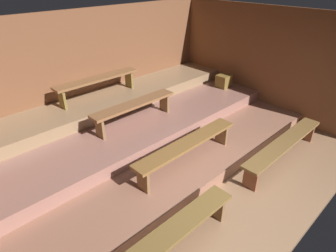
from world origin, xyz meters
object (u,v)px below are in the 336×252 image
object	(u,v)px
bench_floor_left	(160,244)
wooden_crate_middle	(223,81)
bench_floor_right	(284,145)
bench_lower_center	(187,146)
bench_middle_center	(134,107)
bench_upper_center	(97,81)

from	to	relation	value
bench_floor_left	wooden_crate_middle	distance (m)	4.82
bench_floor_right	bench_lower_center	world-z (taller)	bench_lower_center
bench_floor_left	bench_lower_center	world-z (taller)	bench_lower_center
wooden_crate_middle	bench_lower_center	bearing A→B (deg)	-154.29
bench_middle_center	wooden_crate_middle	xyz separation A→B (m)	(2.78, -0.03, -0.19)
bench_floor_left	bench_lower_center	size ratio (longest dim) A/B	1.12
bench_lower_center	bench_upper_center	xyz separation A→B (m)	(-0.09, 2.47, 0.47)
bench_middle_center	wooden_crate_middle	size ratio (longest dim) A/B	5.86
wooden_crate_middle	bench_middle_center	bearing A→B (deg)	179.31
bench_upper_center	wooden_crate_middle	size ratio (longest dim) A/B	6.04
bench_upper_center	wooden_crate_middle	distance (m)	3.11
bench_lower_center	bench_upper_center	bearing A→B (deg)	92.01
bench_lower_center	wooden_crate_middle	world-z (taller)	wooden_crate_middle
bench_floor_left	bench_upper_center	world-z (taller)	bench_upper_center
bench_floor_left	bench_lower_center	xyz separation A→B (m)	(1.46, 0.94, 0.23)
bench_floor_right	bench_upper_center	distance (m)	3.83
bench_middle_center	bench_upper_center	world-z (taller)	bench_upper_center
bench_lower_center	bench_middle_center	xyz separation A→B (m)	(0.01, 1.37, 0.23)
bench_floor_right	wooden_crate_middle	world-z (taller)	wooden_crate_middle
bench_middle_center	bench_upper_center	size ratio (longest dim) A/B	0.97
wooden_crate_middle	bench_floor_right	bearing A→B (deg)	-118.70
bench_floor_left	bench_middle_center	bearing A→B (deg)	57.60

